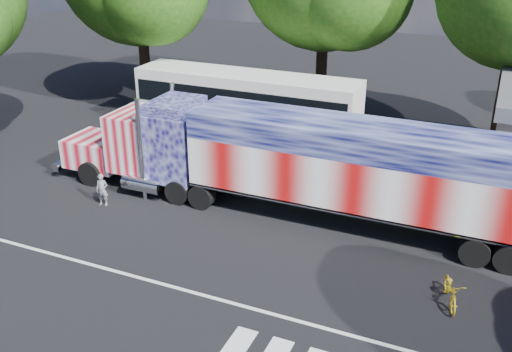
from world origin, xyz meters
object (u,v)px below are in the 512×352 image
at_px(coach_bus, 246,105).
at_px(woman, 102,190).
at_px(semi_truck, 298,162).
at_px(bicycle, 451,290).

height_order(coach_bus, woman, coach_bus).
relative_size(semi_truck, bicycle, 11.78).
bearing_deg(woman, coach_bus, 62.87).
bearing_deg(semi_truck, bicycle, -29.85).
bearing_deg(bicycle, coach_bus, 122.08).
xyz_separation_m(semi_truck, bicycle, (6.89, -3.96, -1.95)).
xyz_separation_m(coach_bus, bicycle, (12.85, -11.79, -1.49)).
bearing_deg(coach_bus, woman, -102.34).
bearing_deg(woman, semi_truck, 3.25).
height_order(semi_truck, bicycle, semi_truck).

